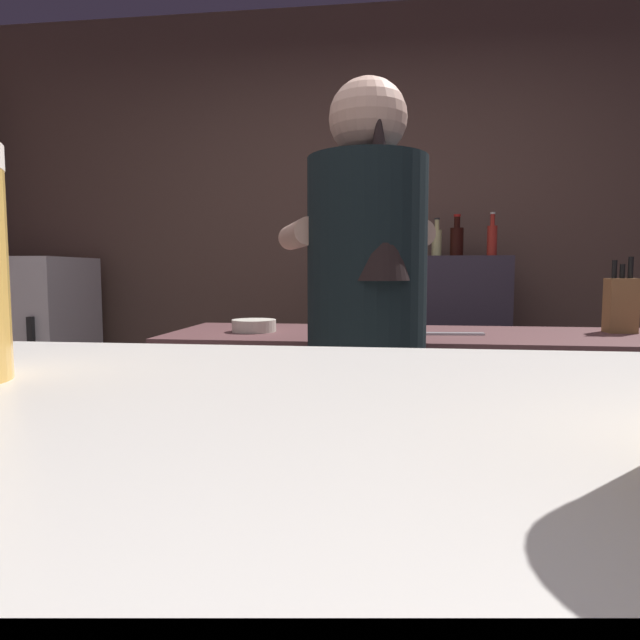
# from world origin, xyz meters

# --- Properties ---
(wall_back) EXTENTS (5.20, 0.10, 2.70)m
(wall_back) POSITION_xyz_m (0.00, 2.20, 1.35)
(wall_back) COLOR brown
(wall_back) RESTS_ON ground
(prep_counter) EXTENTS (2.10, 0.60, 0.89)m
(prep_counter) POSITION_xyz_m (0.35, 0.79, 0.45)
(prep_counter) COLOR brown
(prep_counter) RESTS_ON ground
(back_shelf) EXTENTS (0.82, 0.36, 1.20)m
(back_shelf) POSITION_xyz_m (0.35, 1.92, 0.60)
(back_shelf) COLOR #38313F
(back_shelf) RESTS_ON ground
(mini_fridge) EXTENTS (0.65, 0.58, 1.20)m
(mini_fridge) POSITION_xyz_m (-2.03, 1.75, 0.60)
(mini_fridge) COLOR white
(mini_fridge) RESTS_ON ground
(bartender) EXTENTS (0.50, 0.55, 1.65)m
(bartender) POSITION_xyz_m (0.04, 0.33, 0.96)
(bartender) COLOR #362A31
(bartender) RESTS_ON ground
(knife_block) EXTENTS (0.10, 0.08, 0.28)m
(knife_block) POSITION_xyz_m (0.95, 0.89, 1.00)
(knife_block) COLOR olive
(knife_block) RESTS_ON prep_counter
(mixing_bowl) EXTENTS (0.17, 0.17, 0.05)m
(mixing_bowl) POSITION_xyz_m (-0.40, 0.75, 0.91)
(mixing_bowl) COLOR beige
(mixing_bowl) RESTS_ON prep_counter
(chefs_knife) EXTENTS (0.24, 0.05, 0.01)m
(chefs_knife) POSITION_xyz_m (0.32, 0.74, 0.90)
(chefs_knife) COLOR silver
(chefs_knife) RESTS_ON prep_counter
(bottle_hot_sauce) EXTENTS (0.06, 0.06, 0.22)m
(bottle_hot_sauce) POSITION_xyz_m (0.37, 1.94, 1.29)
(bottle_hot_sauce) COLOR #D4CE86
(bottle_hot_sauce) RESTS_ON back_shelf
(bottle_olive_oil) EXTENTS (0.05, 0.05, 0.24)m
(bottle_olive_oil) POSITION_xyz_m (0.66, 1.87, 1.29)
(bottle_olive_oil) COLOR #B72D22
(bottle_olive_oil) RESTS_ON back_shelf
(bottle_soy) EXTENTS (0.07, 0.07, 0.23)m
(bottle_soy) POSITION_xyz_m (0.47, 1.92, 1.29)
(bottle_soy) COLOR black
(bottle_soy) RESTS_ON back_shelf
(bottle_vinegar) EXTENTS (0.08, 0.08, 0.19)m
(bottle_vinegar) POSITION_xyz_m (0.12, 1.98, 1.27)
(bottle_vinegar) COLOR black
(bottle_vinegar) RESTS_ON back_shelf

